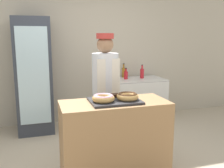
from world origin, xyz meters
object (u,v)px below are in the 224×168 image
at_px(beverage_fridge, 34,76).
at_px(chest_freezer, 135,100).
at_px(donut_light_glaze, 103,98).
at_px(brownie_back_left, 107,96).
at_px(bottle_red_b, 126,75).
at_px(serving_tray, 115,101).
at_px(bottle_amber, 124,72).
at_px(donut_chocolate_glaze, 128,96).
at_px(brownie_back_right, 115,95).
at_px(bottle_red, 142,73).
at_px(baker_person, 106,92).

distance_m(beverage_fridge, chest_freezer, 1.90).
bearing_deg(donut_light_glaze, chest_freezer, 58.33).
xyz_separation_m(donut_light_glaze, brownie_back_left, (0.09, 0.17, -0.02)).
height_order(chest_freezer, bottle_red_b, bottle_red_b).
height_order(serving_tray, bottle_amber, bottle_amber).
bearing_deg(bottle_amber, chest_freezer, -53.76).
height_order(serving_tray, donut_chocolate_glaze, donut_chocolate_glaze).
bearing_deg(bottle_amber, serving_tray, -112.18).
height_order(serving_tray, brownie_back_right, brownie_back_right).
bearing_deg(bottle_red_b, donut_light_glaze, -116.84).
relative_size(donut_light_glaze, bottle_amber, 0.88).
height_order(beverage_fridge, chest_freezer, beverage_fridge).
xyz_separation_m(donut_light_glaze, brownie_back_right, (0.19, 0.17, -0.02)).
xyz_separation_m(donut_light_glaze, bottle_red, (1.25, 1.82, -0.04)).
distance_m(donut_light_glaze, brownie_back_right, 0.25).
xyz_separation_m(bottle_red_b, bottle_amber, (0.03, 0.21, 0.02)).
bearing_deg(bottle_amber, donut_chocolate_glaze, -108.44).
bearing_deg(brownie_back_left, bottle_amber, 65.08).
bearing_deg(bottle_amber, baker_person, -118.06).
distance_m(serving_tray, bottle_red, 2.11).
distance_m(bottle_red, bottle_red_b, 0.33).
relative_size(donut_light_glaze, bottle_red_b, 1.15).
relative_size(brownie_back_right, bottle_amber, 0.33).
height_order(serving_tray, brownie_back_left, brownie_back_left).
relative_size(donut_light_glaze, chest_freezer, 0.22).
bearing_deg(chest_freezer, donut_light_glaze, -121.67).
xyz_separation_m(serving_tray, beverage_fridge, (-0.85, 1.76, 0.05)).
relative_size(brownie_back_left, bottle_red_b, 0.43).
bearing_deg(baker_person, bottle_amber, 61.94).
distance_m(donut_light_glaze, baker_person, 0.64).
xyz_separation_m(baker_person, chest_freezer, (0.92, 1.20, -0.46)).
bearing_deg(serving_tray, donut_light_glaze, -165.99).
height_order(brownie_back_right, bottle_amber, bottle_amber).
relative_size(bottle_red_b, bottle_amber, 0.77).
relative_size(baker_person, bottle_amber, 5.99).
bearing_deg(bottle_amber, brownie_back_left, -114.92).
distance_m(baker_person, beverage_fridge, 1.49).
distance_m(serving_tray, brownie_back_left, 0.15).
xyz_separation_m(donut_chocolate_glaze, brownie_back_right, (-0.09, 0.17, -0.02)).
relative_size(donut_chocolate_glaze, brownie_back_left, 2.69).
distance_m(brownie_back_left, beverage_fridge, 1.81).
relative_size(beverage_fridge, chest_freezer, 1.77).
xyz_separation_m(bottle_red, bottle_red_b, (-0.33, -0.02, -0.02)).
bearing_deg(donut_light_glaze, beverage_fridge, 111.64).
bearing_deg(brownie_back_right, baker_person, 89.70).
bearing_deg(baker_person, brownie_back_left, -103.51).
xyz_separation_m(donut_chocolate_glaze, chest_freezer, (0.84, 1.80, -0.54)).
height_order(donut_chocolate_glaze, brownie_back_left, donut_chocolate_glaze).
xyz_separation_m(donut_light_glaze, baker_person, (0.19, 0.60, -0.08)).
height_order(donut_light_glaze, baker_person, baker_person).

